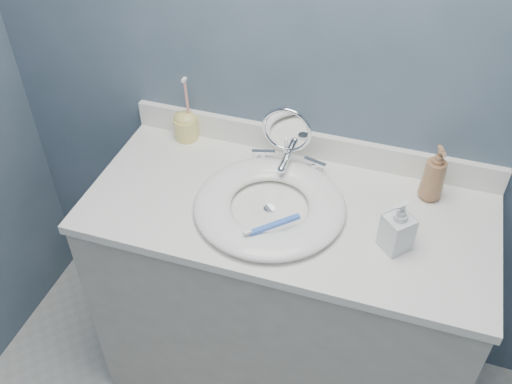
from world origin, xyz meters
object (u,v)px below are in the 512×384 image
at_px(soap_bottle_clear, 398,225).
at_px(toothbrush_holder, 186,124).
at_px(makeup_mirror, 286,137).
at_px(soap_bottle_amber, 435,173).

relative_size(soap_bottle_clear, toothbrush_holder, 0.69).
xyz_separation_m(makeup_mirror, toothbrush_holder, (-0.37, 0.06, -0.07)).
height_order(soap_bottle_amber, toothbrush_holder, toothbrush_holder).
distance_m(makeup_mirror, soap_bottle_amber, 0.45).
relative_size(makeup_mirror, soap_bottle_amber, 1.26).
bearing_deg(makeup_mirror, soap_bottle_amber, 1.46).
height_order(soap_bottle_amber, soap_bottle_clear, soap_bottle_amber).
bearing_deg(soap_bottle_amber, toothbrush_holder, 153.70).
bearing_deg(makeup_mirror, soap_bottle_clear, -30.97).
bearing_deg(soap_bottle_clear, toothbrush_holder, -157.31).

